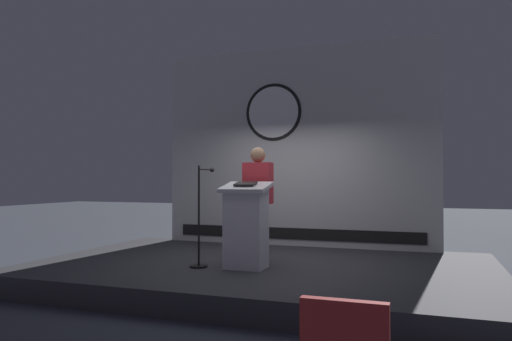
# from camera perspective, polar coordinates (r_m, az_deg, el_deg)

# --- Properties ---
(ground_plane) EXTENTS (40.00, 40.00, 0.00)m
(ground_plane) POSITION_cam_1_polar(r_m,az_deg,el_deg) (6.97, 0.77, -13.42)
(ground_plane) COLOR #383D47
(stage_platform) EXTENTS (6.40, 4.00, 0.30)m
(stage_platform) POSITION_cam_1_polar(r_m,az_deg,el_deg) (6.94, 0.77, -12.21)
(stage_platform) COLOR #333338
(stage_platform) RESTS_ON ground
(banner_display) EXTENTS (4.96, 0.12, 3.58)m
(banner_display) POSITION_cam_1_polar(r_m,az_deg,el_deg) (8.60, 4.68, 2.89)
(banner_display) COLOR silver
(banner_display) RESTS_ON stage_platform
(podium) EXTENTS (0.64, 0.50, 1.16)m
(podium) POSITION_cam_1_polar(r_m,az_deg,el_deg) (6.41, -1.20, -6.63)
(podium) COLOR silver
(podium) RESTS_ON stage_platform
(speaker_person) EXTENTS (0.40, 0.26, 1.65)m
(speaker_person) POSITION_cam_1_polar(r_m,az_deg,el_deg) (6.84, 0.23, -3.98)
(speaker_person) COLOR black
(speaker_person) RESTS_ON stage_platform
(microphone_stand) EXTENTS (0.24, 0.58, 1.38)m
(microphone_stand) POSITION_cam_1_polar(r_m,az_deg,el_deg) (6.59, -6.64, -7.21)
(microphone_stand) COLOR black
(microphone_stand) RESTS_ON stage_platform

